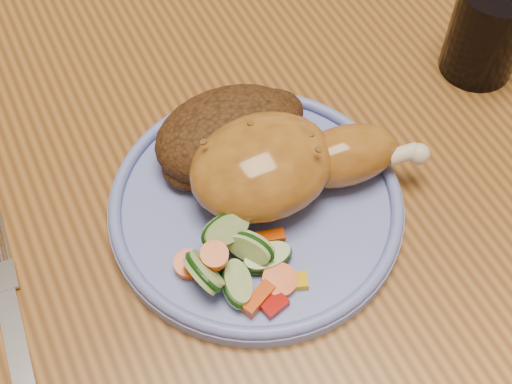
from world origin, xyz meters
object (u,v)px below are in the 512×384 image
fork (13,329)px  drinking_glass (487,31)px  plate (256,207)px  dining_table (291,159)px

fork → drinking_glass: size_ratio=2.02×
plate → fork: (-0.20, -0.02, -0.00)m
fork → plate: bearing=4.7°
plate → dining_table: bearing=47.6°
plate → drinking_glass: bearing=12.3°
plate → drinking_glass: 0.26m
dining_table → plate: 0.15m
drinking_glass → dining_table: bearing=168.8°
dining_table → plate: (-0.08, -0.09, 0.09)m
dining_table → fork: 0.31m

